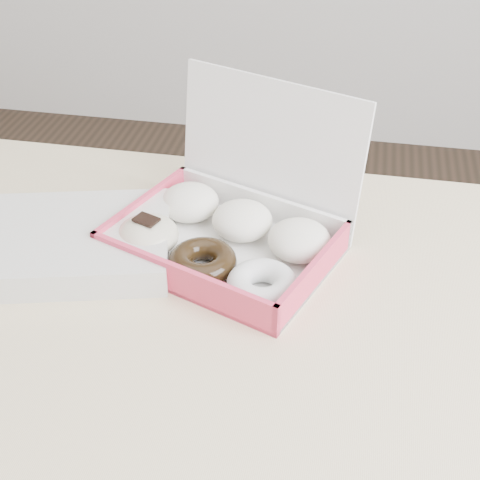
# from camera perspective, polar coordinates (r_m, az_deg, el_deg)

# --- Properties ---
(table) EXTENTS (1.20, 0.80, 0.75)m
(table) POSITION_cam_1_polar(r_m,az_deg,el_deg) (0.86, -0.68, -11.41)
(table) COLOR #D0B388
(table) RESTS_ON ground
(donut_box) EXTENTS (0.35, 0.33, 0.21)m
(donut_box) POSITION_cam_1_polar(r_m,az_deg,el_deg) (0.91, -1.03, 0.96)
(donut_box) COLOR white
(donut_box) RESTS_ON table
(newspapers) EXTENTS (0.29, 0.25, 0.04)m
(newspapers) POSITION_cam_1_polar(r_m,az_deg,el_deg) (0.93, -13.75, -0.18)
(newspapers) COLOR white
(newspapers) RESTS_ON table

